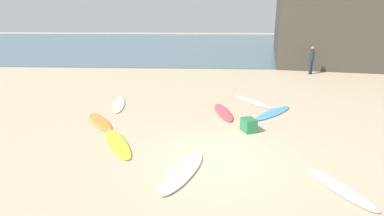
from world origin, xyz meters
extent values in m
plane|color=#C6B28E|center=(0.00, 0.00, 0.00)|extent=(120.00, 120.00, 0.00)
cube|color=slate|center=(0.00, 34.28, 0.04)|extent=(120.00, 40.00, 0.08)
ellipsoid|color=orange|center=(-4.11, 2.73, 0.03)|extent=(1.70, 2.16, 0.07)
ellipsoid|color=white|center=(-0.85, -0.79, 0.04)|extent=(1.28, 2.35, 0.08)
ellipsoid|color=white|center=(1.68, 5.71, 0.03)|extent=(1.73, 2.42, 0.06)
ellipsoid|color=#D24D58|center=(0.34, 4.07, 0.04)|extent=(0.93, 2.37, 0.08)
ellipsoid|color=yellow|center=(-2.93, 0.85, 0.03)|extent=(1.65, 2.45, 0.07)
ellipsoid|color=#F7EAC1|center=(-4.07, 4.97, 0.03)|extent=(1.05, 2.60, 0.06)
ellipsoid|color=#4BA1DB|center=(2.26, 4.09, 0.03)|extent=(1.99, 2.19, 0.06)
ellipsoid|color=silver|center=(2.66, -1.32, 0.04)|extent=(1.24, 1.98, 0.08)
cylinder|color=#1E3342|center=(6.37, 12.79, 0.42)|extent=(0.14, 0.14, 0.84)
cylinder|color=#1E3342|center=(6.25, 12.63, 0.42)|extent=(0.14, 0.14, 0.84)
cylinder|color=#1E3342|center=(6.31, 12.71, 1.20)|extent=(0.39, 0.39, 0.70)
sphere|color=#9E7051|center=(6.31, 12.71, 1.66)|extent=(0.23, 0.23, 0.23)
cube|color=#287F51|center=(1.08, 2.11, 0.22)|extent=(0.54, 0.60, 0.44)
camera|label=1|loc=(-0.26, -7.45, 3.67)|focal=28.82mm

